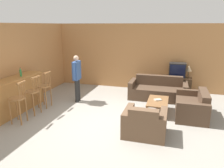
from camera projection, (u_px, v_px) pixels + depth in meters
The scene contains 17 objects.
ground_plane at pixel (108, 122), 5.90m from camera, with size 24.00×24.00×0.00m, color gray.
wall_back at pixel (133, 57), 8.81m from camera, with size 9.40×0.08×2.60m.
wall_left at pixel (31, 62), 7.57m from camera, with size 0.08×8.50×2.60m.
bar_counter at pixel (15, 95), 6.45m from camera, with size 0.55×2.18×1.05m.
bar_chair_near at pixel (18, 101), 5.71m from camera, with size 0.44×0.44×1.14m.
bar_chair_mid at pixel (33, 94), 6.30m from camera, with size 0.45×0.45×1.14m.
bar_chair_far at pixel (44, 89), 6.85m from camera, with size 0.42×0.42×1.14m.
couch_far at pixel (158, 91), 7.73m from camera, with size 1.98×0.92×0.78m.
armchair_near at pixel (145, 124), 5.15m from camera, with size 0.99×0.87×0.76m.
loveseat_right at pixel (193, 107), 6.23m from camera, with size 0.84×1.43×0.75m.
coffee_table at pixel (158, 102), 6.46m from camera, with size 0.59×1.05×0.38m.
tv_unit at pixel (176, 85), 8.28m from camera, with size 1.07×0.51×0.65m.
tv at pixel (177, 70), 8.12m from camera, with size 0.60×0.41×0.53m.
bottle at pixel (21, 72), 6.50m from camera, with size 0.06×0.06×0.28m.
book_on_table at pixel (158, 100), 6.48m from camera, with size 0.25×0.23×0.03m.
table_lamp at pixel (189, 69), 8.00m from camera, with size 0.23×0.23×0.46m.
person_by_window at pixel (77, 76), 7.27m from camera, with size 0.19×0.53×1.58m.
Camera 1 is at (1.60, -5.18, 2.54)m, focal length 35.00 mm.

